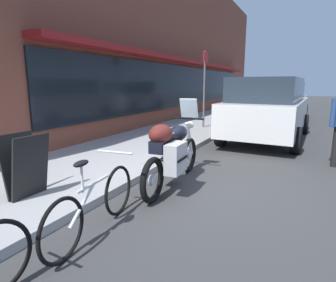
{
  "coord_description": "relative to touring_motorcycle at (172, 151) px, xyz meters",
  "views": [
    {
      "loc": [
        -4.28,
        -1.5,
        1.68
      ],
      "look_at": [
        0.04,
        0.63,
        0.7
      ],
      "focal_mm": 30.36,
      "sensor_mm": 36.0,
      "label": 1
    }
  ],
  "objects": [
    {
      "name": "sidewalk_curb",
      "position": [
        9.28,
        2.03,
        -0.55
      ],
      "size": [
        30.0,
        2.81,
        0.12
      ],
      "color": "#A1A1A1",
      "rests_on": "ground_plane"
    },
    {
      "name": "touring_motorcycle",
      "position": [
        0.0,
        0.0,
        0.0
      ],
      "size": [
        2.24,
        0.74,
        1.41
      ],
      "color": "black",
      "rests_on": "ground_plane"
    },
    {
      "name": "parked_car_down_block",
      "position": [
        10.38,
        -0.82,
        0.32
      ],
      "size": [
        4.48,
        2.12,
        1.78
      ],
      "color": "#B7B7BC",
      "rests_on": "ground_plane"
    },
    {
      "name": "parking_sign_pole",
      "position": [
        5.77,
        1.48,
        1.08
      ],
      "size": [
        0.44,
        0.07,
        2.68
      ],
      "color": "#59595B",
      "rests_on": "sidewalk_curb"
    },
    {
      "name": "parked_minivan",
      "position": [
        4.97,
        -0.82,
        0.36
      ],
      "size": [
        4.96,
        2.25,
        1.84
      ],
      "color": "silver",
      "rests_on": "ground_plane"
    },
    {
      "name": "parked_bicycle",
      "position": [
        -1.72,
        0.15,
        -0.25
      ],
      "size": [
        1.72,
        0.48,
        0.91
      ],
      "color": "black",
      "rests_on": "ground_plane"
    },
    {
      "name": "ground_plane",
      "position": [
        0.28,
        -0.39,
        -0.61
      ],
      "size": [
        80.0,
        80.0,
        0.0
      ],
      "primitive_type": "plane",
      "color": "#3A3A3A"
    },
    {
      "name": "sandwich_board_sign",
      "position": [
        -1.48,
        1.56,
        -0.05
      ],
      "size": [
        0.55,
        0.4,
        0.88
      ],
      "color": "black",
      "rests_on": "sidewalk_curb"
    },
    {
      "name": "storefront_building",
      "position": [
        9.09,
        3.59,
        2.96
      ],
      "size": [
        25.62,
        0.9,
        7.32
      ],
      "color": "brown",
      "rests_on": "ground_plane"
    }
  ]
}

